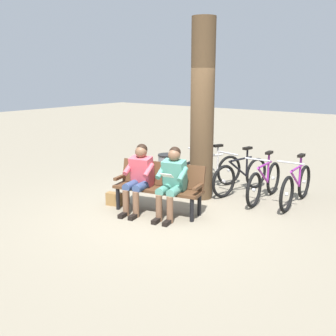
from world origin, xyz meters
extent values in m
plane|color=gray|center=(0.00, 0.00, 0.00)|extent=(40.00, 40.00, 0.00)
cube|color=#51331E|center=(0.18, 0.02, 0.42)|extent=(1.66, 0.75, 0.05)
cube|color=#51331E|center=(0.22, -0.17, 0.66)|extent=(1.59, 0.45, 0.42)
cube|color=#51331E|center=(-0.56, -0.13, 0.56)|extent=(0.14, 0.40, 0.05)
cube|color=#51331E|center=(0.93, 0.17, 0.56)|extent=(0.14, 0.40, 0.05)
cylinder|color=black|center=(-0.56, 0.04, 0.20)|extent=(0.07, 0.07, 0.40)
cylinder|color=black|center=(0.85, 0.33, 0.20)|extent=(0.07, 0.07, 0.40)
cylinder|color=black|center=(-0.49, -0.29, 0.20)|extent=(0.07, 0.07, 0.40)
cylinder|color=black|center=(0.92, -0.01, 0.20)|extent=(0.07, 0.07, 0.40)
cube|color=#4C8C7A|center=(-0.12, -0.07, 0.71)|extent=(0.43, 0.38, 0.55)
sphere|color=brown|center=(-0.13, -0.05, 1.06)|extent=(0.21, 0.21, 0.21)
sphere|color=black|center=(-0.12, -0.08, 1.10)|extent=(0.20, 0.20, 0.20)
cylinder|color=#4C8C7A|center=(-0.26, 0.11, 0.49)|extent=(0.23, 0.42, 0.15)
cylinder|color=brown|center=(-0.30, 0.31, 0.23)|extent=(0.11, 0.11, 0.45)
cube|color=black|center=(-0.32, 0.40, 0.04)|extent=(0.13, 0.23, 0.07)
cylinder|color=#4C8C7A|center=(-0.34, 0.01, 0.77)|extent=(0.15, 0.32, 0.23)
cylinder|color=#4C8C7A|center=(-0.07, 0.15, 0.49)|extent=(0.23, 0.42, 0.15)
cylinder|color=brown|center=(-0.10, 0.35, 0.23)|extent=(0.11, 0.11, 0.45)
cube|color=black|center=(-0.12, 0.44, 0.04)|extent=(0.13, 0.23, 0.07)
cylinder|color=#4C8C7A|center=(0.05, 0.09, 0.77)|extent=(0.15, 0.32, 0.23)
cube|color=silver|center=(-0.18, 0.23, 0.77)|extent=(0.22, 0.16, 0.09)
cube|color=#D84C59|center=(0.50, 0.06, 0.71)|extent=(0.43, 0.38, 0.55)
sphere|color=brown|center=(0.50, 0.08, 1.06)|extent=(0.21, 0.21, 0.21)
sphere|color=black|center=(0.51, 0.05, 1.10)|extent=(0.20, 0.20, 0.20)
cylinder|color=#334772|center=(0.37, 0.24, 0.49)|extent=(0.23, 0.42, 0.15)
cylinder|color=brown|center=(0.33, 0.43, 0.23)|extent=(0.11, 0.11, 0.45)
cube|color=black|center=(0.31, 0.53, 0.04)|extent=(0.13, 0.23, 0.07)
cylinder|color=#D84C59|center=(0.28, 0.14, 0.77)|extent=(0.15, 0.32, 0.23)
cylinder|color=#334772|center=(0.56, 0.28, 0.49)|extent=(0.23, 0.42, 0.15)
cylinder|color=brown|center=(0.52, 0.47, 0.23)|extent=(0.11, 0.11, 0.45)
cube|color=black|center=(0.50, 0.57, 0.04)|extent=(0.13, 0.23, 0.07)
cylinder|color=#D84C59|center=(0.68, 0.22, 0.77)|extent=(0.15, 0.32, 0.23)
cube|color=olive|center=(1.07, 0.20, 0.12)|extent=(0.33, 0.22, 0.24)
cylinder|color=#4C3823|center=(0.06, -1.20, 1.71)|extent=(0.45, 0.45, 3.41)
cylinder|color=slate|center=(0.75, -1.02, 0.39)|extent=(0.37, 0.37, 0.78)
cylinder|color=black|center=(0.75, -1.02, 0.80)|extent=(0.39, 0.39, 0.03)
torus|color=black|center=(-1.63, -1.36, 0.33)|extent=(0.09, 0.66, 0.66)
cylinder|color=silver|center=(-1.63, -1.36, 0.33)|extent=(0.05, 0.06, 0.06)
torus|color=black|center=(-1.59, -2.38, 0.33)|extent=(0.09, 0.66, 0.66)
cylinder|color=silver|center=(-1.59, -2.38, 0.33)|extent=(0.05, 0.06, 0.06)
cylinder|color=#8C268C|center=(-1.61, -1.87, 0.71)|extent=(0.07, 0.63, 0.04)
cylinder|color=#8C268C|center=(-1.61, -1.79, 0.51)|extent=(0.06, 0.60, 0.43)
cylinder|color=#8C268C|center=(-1.60, -2.05, 0.63)|extent=(0.04, 0.04, 0.55)
cube|color=black|center=(-1.60, -2.05, 0.91)|extent=(0.10, 0.22, 0.05)
cylinder|color=#B2B2B7|center=(-1.62, -1.46, 0.88)|extent=(0.48, 0.05, 0.03)
torus|color=black|center=(-1.05, -1.26, 0.33)|extent=(0.10, 0.66, 0.66)
cylinder|color=silver|center=(-1.05, -1.26, 0.33)|extent=(0.05, 0.06, 0.06)
torus|color=black|center=(-0.99, -2.28, 0.33)|extent=(0.10, 0.66, 0.66)
cylinder|color=silver|center=(-0.99, -2.28, 0.33)|extent=(0.05, 0.06, 0.06)
cylinder|color=#8C268C|center=(-1.02, -1.77, 0.71)|extent=(0.08, 0.63, 0.04)
cylinder|color=#8C268C|center=(-1.02, -1.69, 0.51)|extent=(0.07, 0.60, 0.43)
cylinder|color=#8C268C|center=(-1.01, -1.95, 0.63)|extent=(0.04, 0.04, 0.55)
cube|color=black|center=(-1.01, -1.95, 0.91)|extent=(0.10, 0.22, 0.05)
cylinder|color=#B2B2B7|center=(-1.04, -1.36, 0.88)|extent=(0.48, 0.06, 0.03)
torus|color=black|center=(-0.31, -1.46, 0.33)|extent=(0.20, 0.66, 0.66)
cylinder|color=silver|center=(-0.31, -1.46, 0.33)|extent=(0.06, 0.07, 0.06)
torus|color=black|center=(-0.53, -2.45, 0.33)|extent=(0.20, 0.66, 0.66)
cylinder|color=silver|center=(-0.53, -2.45, 0.33)|extent=(0.06, 0.07, 0.06)
cylinder|color=black|center=(-0.42, -1.96, 0.71)|extent=(0.18, 0.63, 0.04)
cylinder|color=black|center=(-0.40, -1.88, 0.51)|extent=(0.17, 0.59, 0.43)
cylinder|color=black|center=(-0.46, -2.14, 0.63)|extent=(0.04, 0.04, 0.55)
cube|color=black|center=(-0.46, -2.14, 0.91)|extent=(0.14, 0.23, 0.05)
cylinder|color=#B2B2B7|center=(-0.33, -1.56, 0.88)|extent=(0.48, 0.13, 0.03)
torus|color=black|center=(0.42, -1.39, 0.33)|extent=(0.29, 0.64, 0.66)
cylinder|color=silver|center=(0.42, -1.39, 0.33)|extent=(0.07, 0.07, 0.06)
torus|color=black|center=(0.06, -2.34, 0.33)|extent=(0.29, 0.64, 0.66)
cylinder|color=silver|center=(0.06, -2.34, 0.33)|extent=(0.07, 0.07, 0.06)
cylinder|color=silver|center=(0.24, -1.86, 0.71)|extent=(0.26, 0.61, 0.04)
cylinder|color=silver|center=(0.27, -1.79, 0.51)|extent=(0.25, 0.57, 0.43)
cylinder|color=silver|center=(0.18, -2.04, 0.63)|extent=(0.04, 0.04, 0.55)
cube|color=black|center=(0.18, -2.04, 0.91)|extent=(0.16, 0.24, 0.05)
cylinder|color=#B2B2B7|center=(0.38, -1.48, 0.88)|extent=(0.46, 0.20, 0.03)
camera|label=1|loc=(-4.08, 5.36, 2.41)|focal=43.38mm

